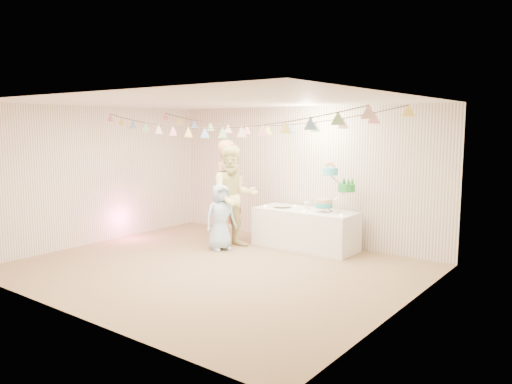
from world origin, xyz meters
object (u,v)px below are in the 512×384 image
Objects in this scene: cake_stand at (334,187)px; person_child at (221,217)px; person_adult_a at (229,192)px; person_adult_b at (234,197)px; table at (305,229)px.

person_child is at bearing -147.55° from cake_stand.
person_adult_a is (-1.89, -0.61, -0.17)m from cake_stand.
cake_stand is 0.44× the size of person_adult_b.
person_adult_a is 1.05× the size of person_adult_b.
table is 1.44m from person_adult_b.
person_adult_b is at bearing 9.72° from person_child.
table is 1.01× the size of person_adult_b.
person_adult_a is at bearing -157.41° from table.
person_adult_a is at bearing -162.17° from cake_stand.
person_adult_a is 0.64m from person_child.
table is at bearing -25.48° from person_child.
person_child is (-1.16, -1.03, 0.24)m from table.
person_child is at bearing -138.16° from table.
person_adult_a is (-1.34, -0.56, 0.63)m from table.
cake_stand is at bearing -29.80° from person_adult_b.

